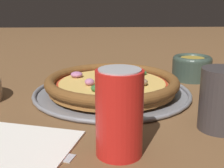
{
  "coord_description": "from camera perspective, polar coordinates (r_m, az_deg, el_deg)",
  "views": [
    {
      "loc": [
        0.03,
        0.67,
        0.22
      ],
      "look_at": [
        0.0,
        0.0,
        0.03
      ],
      "focal_mm": 50.0,
      "sensor_mm": 36.0,
      "label": 1
    }
  ],
  "objects": [
    {
      "name": "drinking_cup",
      "position": [
        0.54,
        19.5,
        -2.69
      ],
      "size": [
        0.07,
        0.07,
        0.1
      ],
      "color": "#383333",
      "rests_on": "ground_plane"
    },
    {
      "name": "bowl_near",
      "position": [
        0.85,
        14.4,
        3.09
      ],
      "size": [
        0.1,
        0.1,
        0.06
      ],
      "color": "#334238",
      "rests_on": "ground_plane"
    },
    {
      "name": "beverage_can",
      "position": [
        0.43,
        0.91,
        -5.33
      ],
      "size": [
        0.07,
        0.07,
        0.12
      ],
      "color": "red",
      "rests_on": "ground_plane"
    },
    {
      "name": "fork",
      "position": [
        0.48,
        -16.26,
        -11.41
      ],
      "size": [
        0.18,
        0.08,
        0.0
      ],
      "rotation": [
        0.0,
        0.0,
        9.07
      ],
      "color": "#B7B7BC",
      "rests_on": "ground_plane"
    },
    {
      "name": "napkin",
      "position": [
        0.49,
        -16.91,
        -10.46
      ],
      "size": [
        0.2,
        0.18,
        0.01
      ],
      "rotation": [
        0.0,
        0.0,
        -0.28
      ],
      "color": "white",
      "rests_on": "ground_plane"
    },
    {
      "name": "pizza_tray",
      "position": [
        0.7,
        0.0,
        -1.61
      ],
      "size": [
        0.35,
        0.35,
        0.01
      ],
      "color": "gray",
      "rests_on": "ground_plane"
    },
    {
      "name": "ground_plane",
      "position": [
        0.71,
        0.0,
        -1.97
      ],
      "size": [
        3.0,
        3.0,
        0.0
      ],
      "primitive_type": "plane",
      "color": "brown"
    },
    {
      "name": "pizza",
      "position": [
        0.7,
        0.02,
        0.11
      ],
      "size": [
        0.3,
        0.3,
        0.04
      ],
      "color": "#A86B33",
      "rests_on": "pizza_tray"
    }
  ]
}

